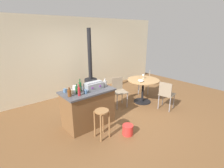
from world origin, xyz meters
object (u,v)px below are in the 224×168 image
at_px(dining_table, 143,85).
at_px(wine_glass, 143,75).
at_px(wood_stove, 91,81).
at_px(cup_2, 86,92).
at_px(serving_bowl, 141,81).
at_px(folding_chair_left, 166,93).
at_px(cup_3, 97,83).
at_px(folding_chair_far, 119,90).
at_px(bottle_0, 69,93).
at_px(folding_chair_near, 146,80).
at_px(bottle_4, 79,91).
at_px(cup_0, 74,88).
at_px(wooden_stool, 102,118).
at_px(bottle_2, 77,90).
at_px(cup_1, 71,92).
at_px(bottle_1, 105,83).
at_px(bottle_3, 80,86).
at_px(plastic_bucket, 128,130).
at_px(toolbox, 94,86).
at_px(cup_4, 65,91).
at_px(kitchen_island, 88,107).

xyz_separation_m(dining_table, wine_glass, (0.08, 0.08, 0.29)).
bearing_deg(dining_table, wood_stove, 123.49).
bearing_deg(cup_2, dining_table, 4.36).
xyz_separation_m(dining_table, serving_bowl, (-0.25, -0.10, 0.22)).
xyz_separation_m(folding_chair_left, cup_3, (-1.78, 0.97, 0.45)).
relative_size(folding_chair_far, bottle_0, 4.31).
height_order(dining_table, folding_chair_near, folding_chair_near).
bearing_deg(bottle_4, cup_2, 7.35).
distance_m(folding_chair_left, cup_0, 2.64).
distance_m(wooden_stool, bottle_2, 0.85).
xyz_separation_m(wooden_stool, cup_1, (-0.33, 0.68, 0.49)).
xyz_separation_m(folding_chair_far, bottle_4, (-1.62, -0.49, 0.48)).
bearing_deg(folding_chair_near, cup_2, -168.17).
height_order(bottle_1, wine_glass, bottle_1).
relative_size(bottle_3, plastic_bucket, 1.21).
distance_m(bottle_0, bottle_4, 0.21).
bearing_deg(wine_glass, bottle_0, -176.21).
distance_m(cup_0, cup_3, 0.62).
height_order(cup_2, plastic_bucket, cup_2).
bearing_deg(folding_chair_left, bottle_0, 165.45).
bearing_deg(folding_chair_far, toolbox, -163.57).
bearing_deg(folding_chair_left, folding_chair_far, 128.57).
bearing_deg(folding_chair_left, bottle_2, 163.25).
relative_size(wine_glass, serving_bowl, 0.80).
xyz_separation_m(folding_chair_near, cup_3, (-2.37, -0.26, 0.44)).
xyz_separation_m(folding_chair_near, bottle_3, (-2.93, -0.40, 0.50)).
height_order(bottle_3, cup_1, bottle_3).
distance_m(cup_1, cup_2, 0.31).
relative_size(folding_chair_left, cup_4, 7.99).
height_order(cup_1, wine_glass, cup_1).
distance_m(folding_chair_near, toolbox, 2.70).
xyz_separation_m(folding_chair_left, bottle_4, (-2.50, 0.60, 0.49)).
bearing_deg(cup_2, bottle_3, 94.11).
height_order(bottle_0, bottle_4, bottle_4).
bearing_deg(cup_1, folding_chair_far, 9.85).
distance_m(dining_table, cup_1, 2.51).
bearing_deg(bottle_4, cup_4, 111.58).
relative_size(folding_chair_left, bottle_0, 4.22).
xyz_separation_m(bottle_2, plastic_bucket, (0.72, -0.93, -0.87)).
xyz_separation_m(cup_1, cup_4, (-0.07, 0.19, -0.01)).
xyz_separation_m(cup_0, serving_bowl, (2.05, -0.31, -0.15)).
xyz_separation_m(bottle_2, serving_bowl, (2.12, -0.05, -0.18)).
bearing_deg(bottle_3, folding_chair_far, 10.16).
bearing_deg(bottle_4, serving_bowl, 2.34).
height_order(cup_1, cup_4, cup_1).
distance_m(kitchen_island, wooden_stool, 0.67).
bearing_deg(plastic_bucket, cup_3, 91.13).
bearing_deg(folding_chair_left, plastic_bucket, -174.11).
bearing_deg(dining_table, folding_chair_near, 32.43).
distance_m(wood_stove, cup_1, 2.15).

